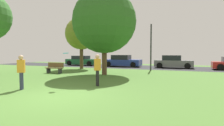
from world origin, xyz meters
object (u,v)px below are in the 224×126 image
Objects in this scene: parked_car_blue at (123,61)px; street_lamp_post at (151,47)px; parked_car_grey at (173,62)px; person_catcher at (97,69)px; park_bench at (55,68)px; person_thrower at (21,71)px; oak_tree_left at (81,34)px; parked_car_green at (82,61)px; frisbee_disc at (66,53)px; oak_tree_center at (104,21)px.

parked_car_blue is 1.00× the size of street_lamp_post.
parked_car_blue is 1.08× the size of parked_car_grey.
park_bench is at bearing -70.38° from person_catcher.
person_thrower is at bearing -109.96° from parked_car_grey.
parked_car_grey is at bearing 32.71° from person_thrower.
parked_car_blue is 9.75m from park_bench.
person_thrower is 0.99× the size of person_catcher.
person_thrower is 16.62m from parked_car_grey.
oak_tree_left is 1.33× the size of parked_car_grey.
parked_car_blue is (-0.36, 15.43, -0.22)m from person_thrower.
park_bench is (0.31, -4.73, -3.31)m from oak_tree_left.
person_catcher is 0.36× the size of parked_car_green.
parked_car_grey is at bearing -139.16° from person_catcher.
oak_tree_left is 1.23× the size of parked_car_blue.
person_catcher is 4.77× the size of frisbee_disc.
person_catcher is at bearing -95.94° from street_lamp_post.
parked_car_green is at bearing 178.05° from parked_car_blue.
street_lamp_post is at bearing -141.21° from park_bench.
park_bench is 0.36× the size of street_lamp_post.
parked_car_green is 11.08m from street_lamp_post.
street_lamp_post is at bearing 34.47° from person_thrower.
parked_car_blue is at bearing 99.60° from oak_tree_center.
parked_car_grey reaches higher than park_bench.
parked_car_green is at bearing 130.42° from oak_tree_center.
street_lamp_post is (4.21, -3.73, 1.59)m from parked_car_blue.
oak_tree_center reaches higher than parked_car_blue.
street_lamp_post is at bearing 60.35° from oak_tree_center.
person_thrower is at bearing 0.00° from person_catcher.
parked_car_blue is at bearing -1.95° from parked_car_green.
person_catcher is at bearing -53.82° from oak_tree_left.
parked_car_grey reaches higher than parked_car_green.
parked_car_green is (-6.38, 15.63, -0.27)m from person_thrower.
person_thrower is 6.86m from park_bench.
street_lamp_post is (0.99, 9.52, 1.36)m from person_catcher.
parked_car_grey is at bearing -0.06° from parked_car_green.
park_bench is at bearing -86.21° from oak_tree_left.
oak_tree_left is 16.19× the size of frisbee_disc.
parked_car_grey is (12.05, -0.01, 0.04)m from parked_car_green.
oak_tree_center is (4.55, -3.95, 0.38)m from oak_tree_left.
oak_tree_left is 10.78m from parked_car_grey.
oak_tree_left reaches higher than parked_car_blue.
oak_tree_center is 6.17m from frisbee_disc.
person_thrower is 16.88m from parked_car_green.
frisbee_disc reaches higher than parked_car_grey.
street_lamp_post reaches higher than parked_car_blue.
parked_car_green is 2.80× the size of park_bench.
oak_tree_left is at bearing -86.21° from park_bench.
person_catcher reaches higher than parked_car_blue.
street_lamp_post is (2.24, 10.47, 0.55)m from frisbee_disc.
person_catcher is 9.67m from street_lamp_post.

